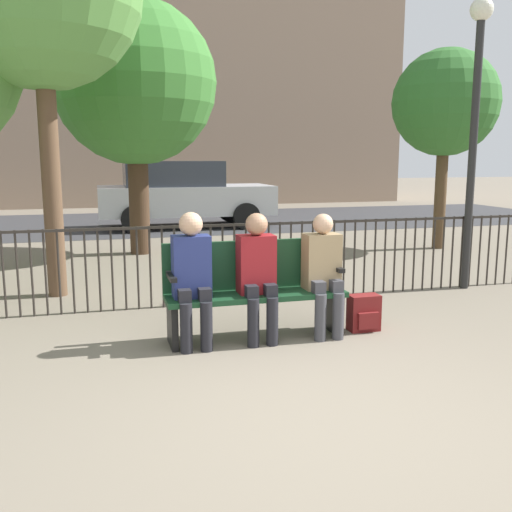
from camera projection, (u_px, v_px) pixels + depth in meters
ground_plane at (328, 421)px, 3.74m from camera, size 80.00×80.00×0.00m
park_bench at (254, 286)px, 5.43m from camera, size 1.70×0.45×0.92m
seated_person_0 at (192, 272)px, 5.12m from camera, size 0.34×0.39×1.23m
seated_person_1 at (258, 270)px, 5.28m from camera, size 0.34×0.39×1.20m
seated_person_2 at (323, 268)px, 5.45m from camera, size 0.34×0.39×1.18m
backpack at (364, 313)px, 5.66m from camera, size 0.31×0.21×0.36m
fence_railing at (223, 257)px, 6.66m from camera, size 9.01×0.03×0.95m
tree_1 at (445, 104)px, 10.40m from camera, size 1.93×1.93×3.66m
tree_3 at (135, 84)px, 9.76m from camera, size 2.80×2.80×4.37m
lamp_post at (476, 101)px, 7.13m from camera, size 0.28×0.28×3.63m
street_surface at (154, 222)px, 15.14m from camera, size 24.00×6.00×0.01m
parked_car_0 at (182, 193)px, 13.95m from camera, size 4.20×1.94×1.62m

